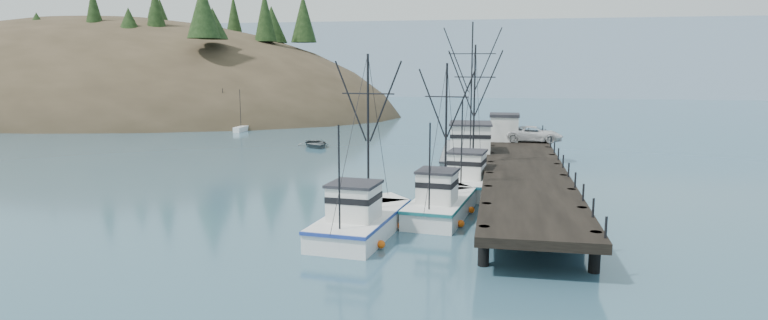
% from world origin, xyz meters
% --- Properties ---
extents(ground, '(400.00, 400.00, 0.00)m').
position_xyz_m(ground, '(0.00, 0.00, 0.00)').
color(ground, '#2E5366').
rests_on(ground, ground).
extents(pier, '(6.00, 44.00, 2.00)m').
position_xyz_m(pier, '(14.00, 16.00, 1.69)').
color(pier, black).
rests_on(pier, ground).
extents(headland, '(134.80, 78.00, 51.00)m').
position_xyz_m(headland, '(-74.95, 78.61, -4.55)').
color(headland, '#382D1E').
rests_on(headland, ground).
extents(distant_ridge, '(360.00, 40.00, 26.00)m').
position_xyz_m(distant_ridge, '(10.00, 170.00, 0.00)').
color(distant_ridge, '#9EB2C6').
rests_on(distant_ridge, ground).
extents(distant_ridge_far, '(180.00, 25.00, 18.00)m').
position_xyz_m(distant_ridge_far, '(-40.00, 185.00, 0.00)').
color(distant_ridge_far, silver).
rests_on(distant_ridge_far, ground).
extents(moored_sailboats, '(21.25, 17.89, 6.35)m').
position_xyz_m(moored_sailboats, '(-33.63, 58.80, 0.33)').
color(moored_sailboats, white).
rests_on(moored_sailboats, ground).
extents(trawler_near, '(4.27, 9.97, 10.23)m').
position_xyz_m(trawler_near, '(8.45, 5.40, 0.82)').
color(trawler_near, white).
rests_on(trawler_near, ground).
extents(trawler_mid, '(4.57, 10.84, 10.75)m').
position_xyz_m(trawler_mid, '(4.31, 0.54, 0.82)').
color(trawler_mid, white).
rests_on(trawler_mid, ground).
extents(trawler_far, '(4.86, 11.52, 11.68)m').
position_xyz_m(trawler_far, '(9.85, 14.44, 0.82)').
color(trawler_far, white).
rests_on(trawler_far, ground).
extents(work_vessel, '(5.81, 17.21, 14.16)m').
position_xyz_m(work_vessel, '(9.32, 24.26, 1.23)').
color(work_vessel, slate).
rests_on(work_vessel, ground).
extents(pier_shed, '(3.00, 3.20, 2.80)m').
position_xyz_m(pier_shed, '(12.50, 30.24, 3.42)').
color(pier_shed, silver).
rests_on(pier_shed, pier).
extents(pickup_truck, '(5.93, 3.09, 1.60)m').
position_xyz_m(pickup_truck, '(15.50, 29.77, 2.80)').
color(pickup_truck, silver).
rests_on(pickup_truck, pier).
extents(motorboat, '(5.88, 6.53, 1.11)m').
position_xyz_m(motorboat, '(-9.67, 35.91, 0.00)').
color(motorboat, '#4E5457').
rests_on(motorboat, ground).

